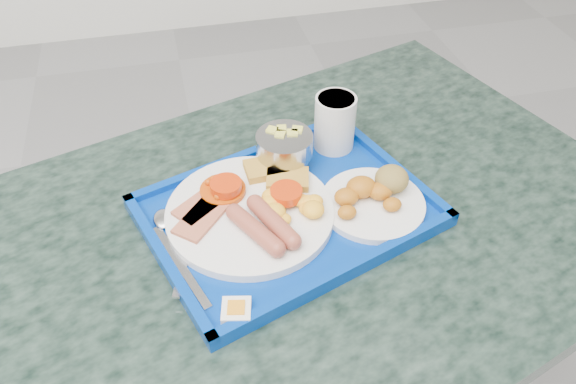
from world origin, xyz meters
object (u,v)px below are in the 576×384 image
at_px(table, 298,292).
at_px(tray, 288,212).
at_px(main_plate, 255,209).
at_px(bread_plate, 374,196).
at_px(juice_cup, 335,121).
at_px(fruit_bowl, 284,146).

height_order(table, tray, tray).
relative_size(tray, main_plate, 1.94).
distance_m(table, tray, 0.20).
bearing_deg(bread_plate, juice_cup, 96.49).
relative_size(fruit_bowl, juice_cup, 0.96).
height_order(main_plate, juice_cup, juice_cup).
xyz_separation_m(table, bread_plate, (0.13, 0.00, 0.22)).
height_order(bread_plate, fruit_bowl, fruit_bowl).
relative_size(table, bread_plate, 7.74).
bearing_deg(table, fruit_bowl, 87.73).
xyz_separation_m(table, tray, (-0.02, 0.02, 0.19)).
xyz_separation_m(tray, juice_cup, (0.12, 0.15, 0.06)).
xyz_separation_m(table, fruit_bowl, (0.01, 0.13, 0.25)).
xyz_separation_m(tray, fruit_bowl, (0.02, 0.11, 0.05)).
relative_size(table, main_plate, 4.89).
xyz_separation_m(tray, main_plate, (-0.06, 0.00, 0.02)).
xyz_separation_m(main_plate, fruit_bowl, (0.08, 0.11, 0.03)).
bearing_deg(main_plate, table, -16.54).
distance_m(bread_plate, fruit_bowl, 0.18).
bearing_deg(juice_cup, tray, -129.51).
relative_size(tray, juice_cup, 5.09).
bearing_deg(fruit_bowl, juice_cup, 19.60).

